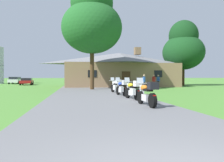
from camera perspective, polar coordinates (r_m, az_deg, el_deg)
The scene contains 14 objects.
ground_plane at distance 22.28m, azimuth -6.09°, elevation -2.49°, with size 500.00×500.00×0.00m, color #4C8433.
asphalt_driveway at distance 20.28m, azimuth -5.75°, elevation -2.76°, with size 6.40×80.00×0.06m, color slate.
motorcycle_orange_nearest_to_camera at distance 9.82m, azimuth 9.47°, elevation -3.46°, with size 0.66×2.08×1.30m.
motorcycle_yellow_second_in_row at distance 12.56m, azimuth 5.88°, elevation -2.50°, with size 0.93×2.08×1.30m.
motorcycle_blue_third_in_row at distance 14.96m, azimuth 2.88°, elevation -1.92°, with size 0.92×2.08×1.30m.
motorcycle_white_farthest_in_row at distance 17.78m, azimuth 1.17°, elevation -1.44°, with size 0.92×2.08×1.30m.
stone_lodge at distance 31.78m, azimuth 1.98°, elevation 3.19°, with size 16.54×9.29×5.87m.
bystander_blue_shirt_near_lodge at distance 28.10m, azimuth 12.31°, elevation 0.13°, with size 0.34×0.51×1.67m.
bystander_blue_shirt_beside_signpost at distance 23.19m, azimuth 8.61°, elevation -0.06°, with size 0.38×0.48×1.67m.
bystander_red_shirt_by_tree at distance 25.09m, azimuth 11.14°, elevation 0.02°, with size 0.27×0.54×1.67m.
tree_by_lodge_front at distance 23.76m, azimuth -5.41°, elevation 15.82°, with size 6.48×6.48×11.69m.
tree_right_of_lodge at distance 36.48m, azimuth 18.61°, elevation 8.56°, with size 6.62×6.62×10.50m.
parked_white_suv_far_left at distance 46.71m, azimuth -24.55°, elevation 0.25°, with size 2.08×4.68×1.40m.
parked_red_sedan_far_left at distance 39.68m, azimuth -21.92°, elevation -0.06°, with size 2.19×4.34×1.20m.
Camera 1 is at (-1.36, -2.19, 1.40)m, focal length 34.05 mm.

